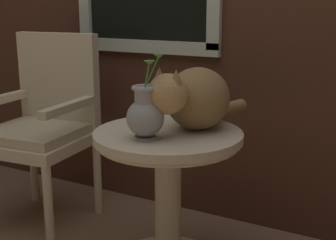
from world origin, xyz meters
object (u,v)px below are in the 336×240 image
(wicker_chair, at_px, (45,120))
(cat, at_px, (194,98))
(pewter_vase_with_ivy, at_px, (145,114))
(wicker_side_table, at_px, (168,176))

(wicker_chair, bearing_deg, cat, -4.34)
(wicker_chair, height_order, pewter_vase_with_ivy, wicker_chair)
(pewter_vase_with_ivy, bearing_deg, cat, 63.75)
(wicker_chair, relative_size, cat, 1.71)
(wicker_chair, relative_size, pewter_vase_with_ivy, 3.00)
(wicker_side_table, relative_size, cat, 1.09)
(wicker_chair, xyz_separation_m, pewter_vase_with_ivy, (0.80, -0.28, 0.18))
(wicker_chair, bearing_deg, wicker_side_table, -9.83)
(wicker_side_table, bearing_deg, wicker_chair, 170.17)
(wicker_side_table, relative_size, wicker_chair, 0.63)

